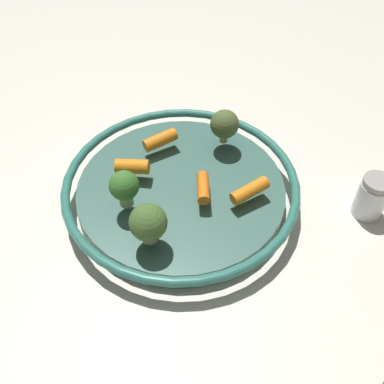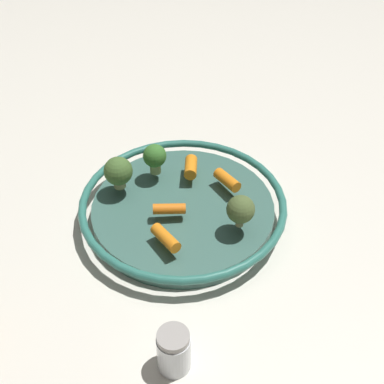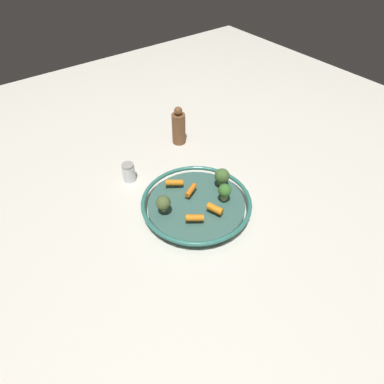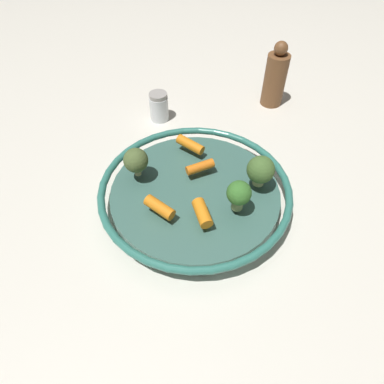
% 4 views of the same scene
% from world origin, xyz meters
% --- Properties ---
extents(ground_plane, '(2.52, 2.52, 0.00)m').
position_xyz_m(ground_plane, '(0.00, 0.00, 0.00)').
color(ground_plane, silver).
extents(serving_bowl, '(0.34, 0.34, 0.04)m').
position_xyz_m(serving_bowl, '(0.00, 0.00, 0.02)').
color(serving_bowl, '#3D665B').
rests_on(serving_bowl, ground_plane).
extents(baby_carrot_center, '(0.05, 0.04, 0.02)m').
position_xyz_m(baby_carrot_center, '(-0.07, -0.01, 0.05)').
color(baby_carrot_center, orange).
rests_on(baby_carrot_center, serving_bowl).
extents(baby_carrot_right, '(0.05, 0.06, 0.02)m').
position_xyz_m(baby_carrot_right, '(0.10, 0.01, 0.05)').
color(baby_carrot_right, orange).
rests_on(baby_carrot_right, serving_bowl).
extents(baby_carrot_near_rim, '(0.04, 0.05, 0.02)m').
position_xyz_m(baby_carrot_near_rim, '(0.04, -0.01, 0.05)').
color(baby_carrot_near_rim, orange).
rests_on(baby_carrot_near_rim, serving_bowl).
extents(baby_carrot_left, '(0.05, 0.05, 0.02)m').
position_xyz_m(baby_carrot_left, '(-0.06, 0.05, 0.05)').
color(baby_carrot_left, orange).
rests_on(baby_carrot_left, serving_bowl).
extents(broccoli_floret_small, '(0.04, 0.04, 0.05)m').
position_xyz_m(broccoli_floret_small, '(0.02, 0.10, 0.08)').
color(broccoli_floret_small, tan).
rests_on(broccoli_floret_small, serving_bowl).
extents(broccoli_floret_edge, '(0.04, 0.04, 0.05)m').
position_xyz_m(broccoli_floret_edge, '(-0.05, -0.07, 0.08)').
color(broccoli_floret_edge, '#9BA666').
rests_on(broccoli_floret_edge, serving_bowl).
extents(broccoli_floret_mid, '(0.05, 0.05, 0.06)m').
position_xyz_m(broccoli_floret_mid, '(0.01, -0.11, 0.07)').
color(broccoli_floret_mid, tan).
rests_on(broccoli_floret_mid, serving_bowl).
extents(salt_shaker, '(0.04, 0.04, 0.07)m').
position_xyz_m(salt_shaker, '(0.25, 0.09, 0.03)').
color(salt_shaker, silver).
rests_on(salt_shaker, ground_plane).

